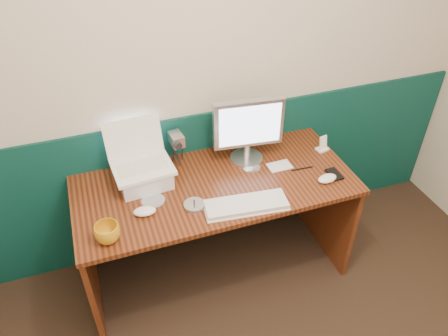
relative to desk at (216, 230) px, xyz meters
name	(u,v)px	position (x,y,z in m)	size (l,w,h in m)	color
back_wall	(211,73)	(0.10, 0.37, 0.88)	(3.50, 0.04, 2.50)	beige
wainscot	(213,177)	(0.10, 0.36, 0.12)	(3.48, 0.02, 1.00)	#073131
desk	(216,230)	(0.00, 0.00, 0.00)	(1.60, 0.70, 0.75)	#351609
laptop_riser	(144,176)	(-0.38, 0.14, 0.42)	(0.28, 0.24, 0.10)	silver
laptop	(140,150)	(-0.38, 0.14, 0.61)	(0.33, 0.25, 0.27)	white
monitor	(247,131)	(0.25, 0.16, 0.58)	(0.41, 0.12, 0.41)	silver
keyboard	(246,205)	(0.09, -0.24, 0.39)	(0.44, 0.15, 0.03)	silver
mouse_right	(327,178)	(0.61, -0.19, 0.39)	(0.12, 0.07, 0.04)	white
mouse_left	(145,211)	(-0.43, -0.12, 0.39)	(0.12, 0.07, 0.04)	white
mug	(107,233)	(-0.63, -0.24, 0.42)	(0.13, 0.13, 0.10)	#C68912
camcorder	(177,148)	(-0.15, 0.27, 0.48)	(0.09, 0.14, 0.21)	#B6B6BB
cd_spindle	(194,205)	(-0.17, -0.15, 0.39)	(0.11, 0.11, 0.02)	#B2B9C2
cd_loose_a	(153,200)	(-0.37, -0.03, 0.38)	(0.13, 0.13, 0.00)	silver
cd_loose_b	(251,167)	(0.25, 0.07, 0.38)	(0.11, 0.11, 0.00)	silver
pen	(302,169)	(0.53, -0.04, 0.38)	(0.01, 0.01, 0.14)	black
papers	(280,166)	(0.42, 0.03, 0.38)	(0.14, 0.10, 0.00)	white
dock	(322,149)	(0.74, 0.09, 0.38)	(0.07, 0.06, 0.01)	white
music_player	(323,142)	(0.74, 0.09, 0.43)	(0.05, 0.01, 0.09)	white
pda	(334,174)	(0.68, -0.16, 0.38)	(0.06, 0.11, 0.01)	black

